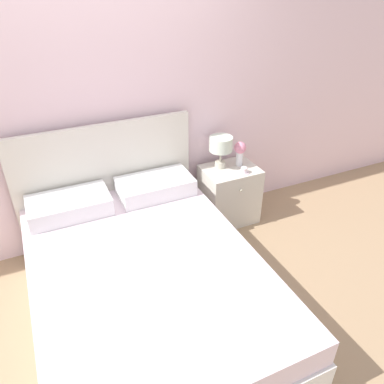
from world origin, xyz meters
TOP-DOWN VIEW (x-y plane):
  - ground_plane at (0.00, 0.00)m, footprint 12.00×12.00m
  - wall_back at (0.00, 0.07)m, footprint 8.00×0.06m
  - bed at (0.00, -0.95)m, footprint 1.51×2.07m
  - nightstand at (1.11, -0.22)m, footprint 0.51×0.42m
  - table_lamp at (1.03, -0.15)m, footprint 0.21×0.21m
  - flower_vase at (1.22, -0.19)m, footprint 0.11×0.11m
  - teacup at (1.18, -0.34)m, footprint 0.10×0.10m

SIDE VIEW (x-z plane):
  - ground_plane at x=0.00m, z-range 0.00..0.00m
  - bed at x=0.00m, z-range -0.28..0.83m
  - nightstand at x=1.11m, z-range 0.00..0.56m
  - teacup at x=1.18m, z-range 0.56..0.61m
  - flower_vase at x=1.22m, z-range 0.59..0.83m
  - table_lamp at x=1.03m, z-range 0.63..0.93m
  - wall_back at x=0.00m, z-range 0.00..2.60m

